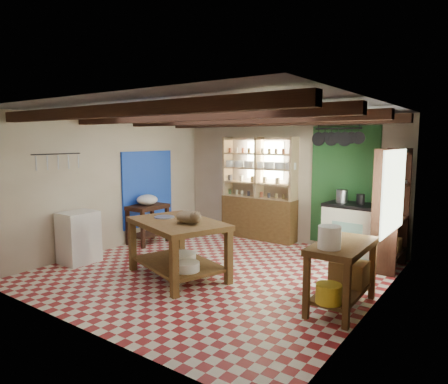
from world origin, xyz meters
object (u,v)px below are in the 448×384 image
Objects in this scene: work_table at (178,249)px; stove at (354,230)px; right_counter at (342,276)px; prep_table at (148,224)px; cat at (189,217)px; white_cabinet at (79,237)px.

stove is (1.88, 2.70, 0.05)m from work_table.
work_table is at bearing -173.19° from right_counter.
cat is at bearing -29.37° from prep_table.
prep_table is (-3.77, -1.54, -0.09)m from stove.
stove reaches higher than prep_table.
prep_table is at bearing 89.58° from white_cabinet.
cat is at bearing 11.39° from white_cabinet.
right_counter is at bearing 10.41° from white_cabinet.
work_table is 3.73× the size of cat.
right_counter is 2.82× the size of cat.
cat reaches higher than prep_table.
stove is at bearing 21.89° from prep_table.
work_table is at bearing -31.77° from prep_table.
right_counter is at bearing 26.47° from work_table.
white_cabinet is (-1.91, -0.46, 0.00)m from work_table.
stove is 2.45m from right_counter.
work_table is 0.60m from cat.
right_counter is at bearing -11.04° from prep_table.
right_counter is at bearing -72.46° from stove.
cat is (-1.63, -2.73, 0.50)m from stove.
stove is 4.07m from prep_table.
cat reaches higher than work_table.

